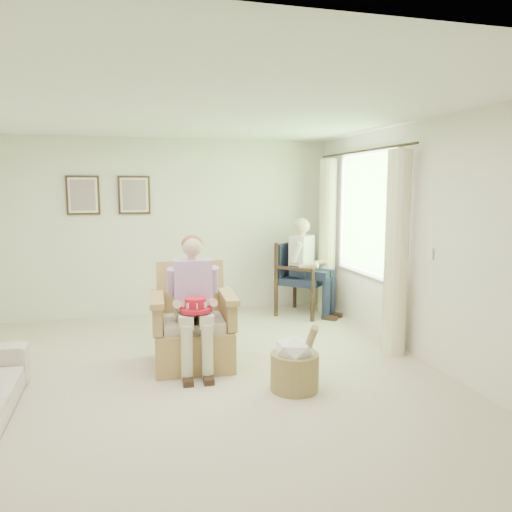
% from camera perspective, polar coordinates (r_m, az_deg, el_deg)
% --- Properties ---
extents(floor, '(5.50, 5.50, 0.00)m').
position_cam_1_polar(floor, '(5.13, -7.10, -13.83)').
color(floor, beige).
rests_on(floor, ground).
extents(back_wall, '(5.00, 0.04, 2.60)m').
position_cam_1_polar(back_wall, '(7.53, -10.21, 3.24)').
color(back_wall, silver).
rests_on(back_wall, ground).
extents(front_wall, '(5.00, 0.04, 2.60)m').
position_cam_1_polar(front_wall, '(2.16, 2.71, -8.01)').
color(front_wall, silver).
rests_on(front_wall, ground).
extents(right_wall, '(0.04, 5.50, 2.60)m').
position_cam_1_polar(right_wall, '(5.70, 18.39, 1.52)').
color(right_wall, silver).
rests_on(right_wall, ground).
extents(ceiling, '(5.00, 5.50, 0.02)m').
position_cam_1_polar(ceiling, '(4.82, -7.64, 16.26)').
color(ceiling, white).
rests_on(ceiling, back_wall).
extents(window, '(0.13, 2.50, 1.63)m').
position_cam_1_polar(window, '(6.70, 12.57, 5.06)').
color(window, '#2D6B23').
rests_on(window, right_wall).
extents(curtain_left, '(0.34, 0.34, 2.30)m').
position_cam_1_polar(curtain_left, '(5.81, 15.74, 0.25)').
color(curtain_left, beige).
rests_on(curtain_left, ground).
extents(curtain_right, '(0.34, 0.34, 2.30)m').
position_cam_1_polar(curtain_right, '(7.55, 8.12, 2.15)').
color(curtain_right, beige).
rests_on(curtain_right, ground).
extents(framed_print_left, '(0.45, 0.05, 0.55)m').
position_cam_1_polar(framed_print_left, '(7.46, -19.17, 6.58)').
color(framed_print_left, '#382114').
rests_on(framed_print_left, back_wall).
extents(framed_print_right, '(0.45, 0.05, 0.55)m').
position_cam_1_polar(framed_print_right, '(7.44, -13.75, 6.79)').
color(framed_print_right, '#382114').
rests_on(framed_print_right, back_wall).
extents(wicker_armchair, '(0.84, 0.84, 1.08)m').
position_cam_1_polar(wicker_armchair, '(5.45, -7.23, -8.70)').
color(wicker_armchair, tan).
rests_on(wicker_armchair, ground).
extents(wood_armchair, '(0.69, 0.65, 1.06)m').
position_cam_1_polar(wood_armchair, '(7.55, 5.19, -2.17)').
color(wood_armchair, black).
rests_on(wood_armchair, ground).
extents(person_wicker, '(0.40, 0.62, 1.37)m').
position_cam_1_polar(person_wicker, '(5.20, -7.10, -4.25)').
color(person_wicker, beige).
rests_on(person_wicker, ground).
extents(person_dark, '(0.40, 0.63, 1.41)m').
position_cam_1_polar(person_dark, '(7.35, 5.69, -0.40)').
color(person_dark, '#191F38').
rests_on(person_dark, ground).
extents(red_hat, '(0.32, 0.32, 0.14)m').
position_cam_1_polar(red_hat, '(5.02, -6.94, -5.71)').
color(red_hat, red).
rests_on(red_hat, person_wicker).
extents(hatbox, '(0.54, 0.54, 0.67)m').
position_cam_1_polar(hatbox, '(4.78, 4.47, -12.10)').
color(hatbox, tan).
rests_on(hatbox, ground).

